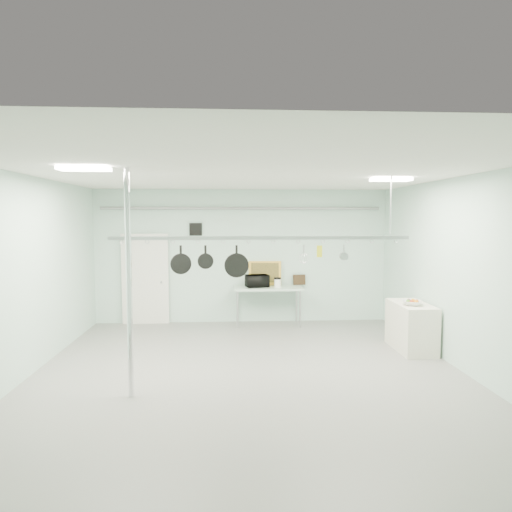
{
  "coord_description": "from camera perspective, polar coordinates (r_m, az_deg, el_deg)",
  "views": [
    {
      "loc": [
        -0.32,
        -6.95,
        2.51
      ],
      "look_at": [
        0.16,
        1.0,
        1.85
      ],
      "focal_mm": 32.0,
      "sensor_mm": 36.0,
      "label": 1
    }
  ],
  "objects": [
    {
      "name": "floor",
      "position": [
        7.4,
        -0.8,
        -15.11
      ],
      "size": [
        8.0,
        8.0,
        0.0
      ],
      "primitive_type": "plane",
      "color": "gray",
      "rests_on": "ground"
    },
    {
      "name": "ceiling",
      "position": [
        6.99,
        -0.83,
        10.3
      ],
      "size": [
        7.0,
        8.0,
        0.02
      ],
      "primitive_type": "cube",
      "color": "silver",
      "rests_on": "back_wall"
    },
    {
      "name": "back_wall",
      "position": [
        10.99,
        -1.77,
        -0.03
      ],
      "size": [
        7.0,
        0.02,
        3.2
      ],
      "primitive_type": "cube",
      "color": "#ACCFC2",
      "rests_on": "floor"
    },
    {
      "name": "right_wall",
      "position": [
        7.98,
        25.11,
        -2.28
      ],
      "size": [
        0.02,
        8.0,
        3.2
      ],
      "primitive_type": "cube",
      "color": "#ACCFC2",
      "rests_on": "floor"
    },
    {
      "name": "door",
      "position": [
        11.17,
        -13.65,
        -2.92
      ],
      "size": [
        1.1,
        0.1,
        2.2
      ],
      "primitive_type": "cube",
      "color": "silver",
      "rests_on": "floor"
    },
    {
      "name": "wall_vent",
      "position": [
        10.95,
        -7.55,
        3.32
      ],
      "size": [
        0.3,
        0.04,
        0.3
      ],
      "primitive_type": "cube",
      "color": "black",
      "rests_on": "back_wall"
    },
    {
      "name": "conduit_pipe",
      "position": [
        10.86,
        -1.77,
        5.99
      ],
      "size": [
        6.6,
        0.07,
        0.07
      ],
      "primitive_type": "cylinder",
      "rotation": [
        0.0,
        1.57,
        0.0
      ],
      "color": "gray",
      "rests_on": "back_wall"
    },
    {
      "name": "chrome_pole",
      "position": [
        6.57,
        -15.59,
        -3.42
      ],
      "size": [
        0.08,
        0.08,
        3.2
      ],
      "primitive_type": "cylinder",
      "color": "silver",
      "rests_on": "floor"
    },
    {
      "name": "prep_table",
      "position": [
        10.73,
        1.51,
        -4.28
      ],
      "size": [
        1.6,
        0.7,
        0.91
      ],
      "color": "silver",
      "rests_on": "floor"
    },
    {
      "name": "side_cabinet",
      "position": [
        9.28,
        18.82,
        -8.36
      ],
      "size": [
        0.6,
        1.2,
        0.9
      ],
      "primitive_type": "cube",
      "color": "silver",
      "rests_on": "floor"
    },
    {
      "name": "pot_rack",
      "position": [
        7.28,
        0.64,
        2.51
      ],
      "size": [
        4.8,
        0.06,
        1.0
      ],
      "color": "#B7B7BC",
      "rests_on": "ceiling"
    },
    {
      "name": "light_panel_left",
      "position": [
        6.47,
        -20.68,
        10.18
      ],
      "size": [
        0.65,
        0.3,
        0.05
      ],
      "primitive_type": "cube",
      "color": "white",
      "rests_on": "ceiling"
    },
    {
      "name": "light_panel_right",
      "position": [
        8.05,
        16.51,
        9.16
      ],
      "size": [
        0.65,
        0.3,
        0.05
      ],
      "primitive_type": "cube",
      "color": "white",
      "rests_on": "ceiling"
    },
    {
      "name": "microwave",
      "position": [
        10.69,
        0.15,
        -3.13
      ],
      "size": [
        0.58,
        0.46,
        0.29
      ],
      "primitive_type": "imported",
      "rotation": [
        0.0,
        0.0,
        3.37
      ],
      "color": "black",
      "rests_on": "prep_table"
    },
    {
      "name": "coffee_canister",
      "position": [
        10.64,
        2.71,
        -3.42
      ],
      "size": [
        0.16,
        0.16,
        0.2
      ],
      "primitive_type": "cylinder",
      "rotation": [
        0.0,
        0.0,
        -0.08
      ],
      "color": "white",
      "rests_on": "prep_table"
    },
    {
      "name": "painting_large",
      "position": [
        10.97,
        1.12,
        -2.16
      ],
      "size": [
        0.79,
        0.18,
        0.58
      ],
      "primitive_type": "cube",
      "rotation": [
        -0.14,
        0.0,
        -0.06
      ],
      "color": "gold",
      "rests_on": "prep_table"
    },
    {
      "name": "painting_small",
      "position": [
        11.09,
        5.42,
        -2.97
      ],
      "size": [
        0.31,
        0.11,
        0.25
      ],
      "primitive_type": "cube",
      "rotation": [
        -0.17,
        0.0,
        0.09
      ],
      "color": "black",
      "rests_on": "prep_table"
    },
    {
      "name": "fruit_bowl",
      "position": [
        8.99,
        18.95,
        -5.57
      ],
      "size": [
        0.47,
        0.47,
        0.09
      ],
      "primitive_type": "imported",
      "rotation": [
        0.0,
        0.0,
        -0.36
      ],
      "color": "silver",
      "rests_on": "side_cabinet"
    },
    {
      "name": "skillet_left",
      "position": [
        7.32,
        -9.38,
        -0.43
      ],
      "size": [
        0.33,
        0.13,
        0.45
      ],
      "primitive_type": null,
      "rotation": [
        0.0,
        0.0,
        0.22
      ],
      "color": "black",
      "rests_on": "pot_rack"
    },
    {
      "name": "skillet_mid",
      "position": [
        7.29,
        -6.33,
        -0.03
      ],
      "size": [
        0.25,
        0.07,
        0.35
      ],
      "primitive_type": null,
      "rotation": [
        0.0,
        0.0,
        0.03
      ],
      "color": "black",
      "rests_on": "pot_rack"
    },
    {
      "name": "skillet_right",
      "position": [
        7.29,
        -2.44,
        -0.68
      ],
      "size": [
        0.39,
        0.08,
        0.52
      ],
      "primitive_type": null,
      "rotation": [
        0.0,
        0.0,
        0.06
      ],
      "color": "black",
      "rests_on": "pot_rack"
    },
    {
      "name": "whisk",
      "position": [
        7.38,
        6.0,
        0.19
      ],
      "size": [
        0.17,
        0.17,
        0.31
      ],
      "primitive_type": null,
      "rotation": [
        0.0,
        0.0,
        0.05
      ],
      "color": "#B8B7BC",
      "rests_on": "pot_rack"
    },
    {
      "name": "grater",
      "position": [
        7.42,
        7.93,
        0.58
      ],
      "size": [
        0.09,
        0.04,
        0.21
      ],
      "primitive_type": null,
      "rotation": [
        0.0,
        0.0,
        -0.33
      ],
      "color": "yellow",
      "rests_on": "pot_rack"
    },
    {
      "name": "saucepan",
      "position": [
        7.51,
        10.93,
        0.44
      ],
      "size": [
        0.15,
        0.11,
        0.25
      ],
      "primitive_type": null,
      "rotation": [
        0.0,
        0.0,
        -0.19
      ],
      "color": "#B7B6BC",
      "rests_on": "pot_rack"
    },
    {
      "name": "fruit_cluster",
      "position": [
        8.98,
        18.96,
        -5.32
      ],
      "size": [
        0.24,
        0.24,
        0.09
      ],
      "primitive_type": null,
      "color": "#A22D0F",
      "rests_on": "fruit_bowl"
    }
  ]
}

